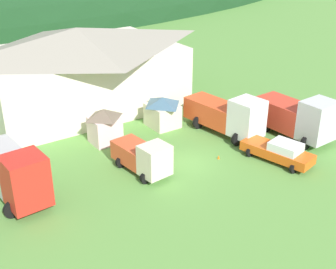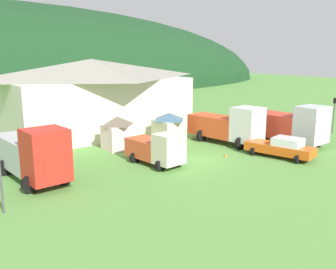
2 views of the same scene
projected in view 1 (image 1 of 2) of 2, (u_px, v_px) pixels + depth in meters
ground_plane at (187, 164)px, 33.26m from camera, size 200.00×200.00×0.00m
depot_building at (80, 67)px, 41.83m from camera, size 18.95×12.26×7.51m
play_shed_cream at (163, 111)px, 38.80m from camera, size 2.50×2.76×2.64m
play_shed_pink at (105, 125)px, 35.87m from camera, size 2.38×2.21×2.87m
crane_truck_red at (14, 172)px, 28.59m from camera, size 3.44×7.42×3.73m
light_truck_cream at (144, 156)px, 31.64m from camera, size 2.69×4.98×2.56m
heavy_rig_white at (228, 115)px, 37.16m from camera, size 3.55×7.42×3.55m
tow_truck_silver at (298, 117)px, 36.55m from camera, size 3.55×6.79×3.70m
service_pickup_orange at (279, 151)px, 33.29m from camera, size 3.04×5.62×1.66m
traffic_cone_near_pickup at (243, 138)px, 37.22m from camera, size 0.36×0.36×0.52m
traffic_cone_mid_row at (218, 159)px, 33.97m from camera, size 0.36×0.36×0.60m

